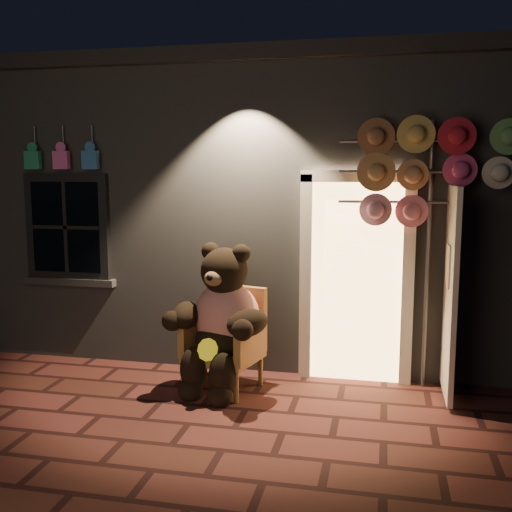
% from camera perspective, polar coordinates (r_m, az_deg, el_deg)
% --- Properties ---
extents(ground, '(60.00, 60.00, 0.00)m').
position_cam_1_polar(ground, '(5.45, -6.47, -15.59)').
color(ground, '#542420').
rests_on(ground, ground).
extents(shop_building, '(7.30, 5.95, 3.51)m').
position_cam_1_polar(shop_building, '(8.86, 1.64, 5.24)').
color(shop_building, slate).
rests_on(shop_building, ground).
extents(wicker_armchair, '(0.82, 0.77, 1.01)m').
position_cam_1_polar(wicker_armchair, '(6.12, -2.72, -7.82)').
color(wicker_armchair, olive).
rests_on(wicker_armchair, ground).
extents(teddy_bear, '(1.06, 0.94, 1.51)m').
position_cam_1_polar(teddy_bear, '(5.95, -3.25, -6.14)').
color(teddy_bear, red).
rests_on(teddy_bear, ground).
extents(hat_rack, '(1.69, 0.22, 2.69)m').
position_cam_1_polar(hat_rack, '(6.00, 16.03, 8.06)').
color(hat_rack, '#59595E').
rests_on(hat_rack, ground).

